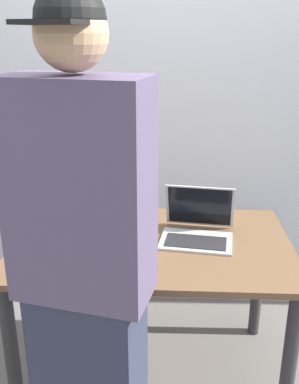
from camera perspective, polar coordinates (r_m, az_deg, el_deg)
The scene contains 8 objects.
ground_plane at distance 2.55m, azimuth 0.33°, elevation -22.12°, with size 8.00×8.00×0.00m, color slate.
desk at distance 2.17m, azimuth 0.36°, elevation -9.20°, with size 1.31×0.84×0.77m.
laptop at distance 2.15m, azimuth 6.23°, elevation -4.47°, with size 0.38×0.36×0.24m.
beer_bottle_green at distance 2.24m, azimuth -3.37°, elevation -1.81°, with size 0.07×0.07×0.29m.
beer_bottle_dark at distance 2.14m, azimuth -2.25°, elevation -3.01°, with size 0.07×0.07×0.29m.
beer_bottle_amber at distance 2.20m, azimuth -1.55°, elevation -1.90°, with size 0.07×0.07×0.31m.
person_figure at distance 1.46m, azimuth -8.25°, elevation -12.29°, with size 0.46×0.34×1.84m.
back_wall at distance 2.68m, azimuth 1.14°, elevation 11.12°, with size 6.00×0.10×2.60m, color silver.
Camera 1 is at (0.08, -1.89, 1.71)m, focal length 41.30 mm.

